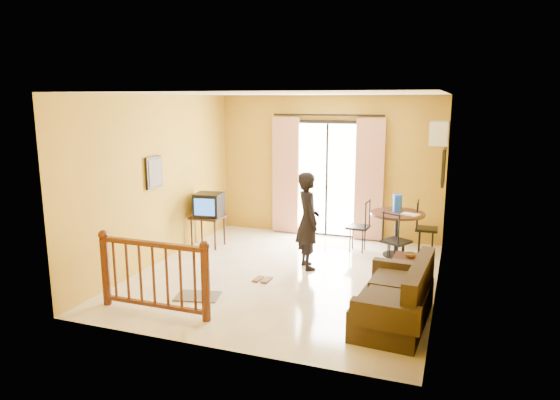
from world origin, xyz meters
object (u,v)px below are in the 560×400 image
(coffee_table, at_px, (408,269))
(standing_person, at_px, (308,221))
(dining_table, at_px, (397,222))
(sofa, at_px, (398,300))
(television, at_px, (209,205))

(coffee_table, height_order, standing_person, standing_person)
(dining_table, xyz_separation_m, coffee_table, (0.35, -1.42, -0.36))
(coffee_table, distance_m, sofa, 1.32)
(coffee_table, relative_size, sofa, 0.51)
(dining_table, bearing_deg, coffee_table, -76.17)
(sofa, relative_size, standing_person, 1.08)
(coffee_table, bearing_deg, standing_person, 170.15)
(dining_table, bearing_deg, television, -169.95)
(television, bearing_deg, sofa, -36.70)
(dining_table, height_order, standing_person, standing_person)
(dining_table, relative_size, coffee_table, 1.07)
(standing_person, bearing_deg, television, 42.16)
(television, relative_size, sofa, 0.31)
(dining_table, height_order, sofa, sofa)
(sofa, bearing_deg, standing_person, 139.58)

